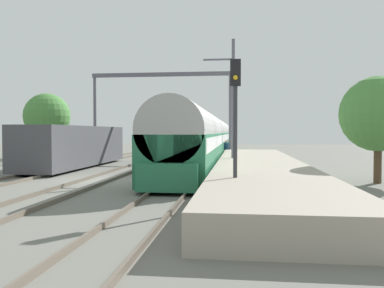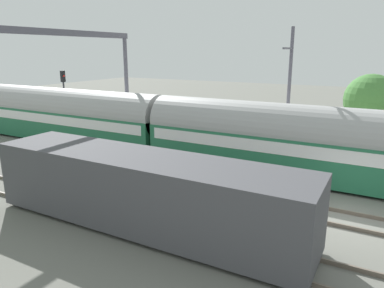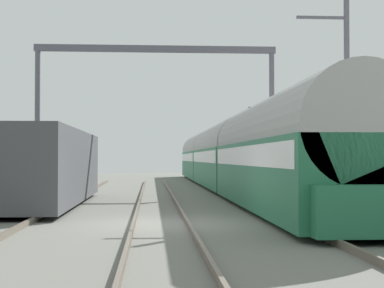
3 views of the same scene
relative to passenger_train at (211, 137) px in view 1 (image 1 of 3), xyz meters
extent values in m
plane|color=slate|center=(-4.27, -19.94, -1.97)|extent=(120.00, 120.00, 0.00)
cube|color=#675B4F|center=(-9.26, -19.94, -1.89)|extent=(0.08, 60.00, 0.16)
cube|color=#675B4F|center=(-7.82, -19.94, -1.89)|extent=(0.08, 60.00, 0.16)
cube|color=#675B4F|center=(-4.99, -19.94, -1.89)|extent=(0.08, 60.00, 0.16)
cube|color=#675B4F|center=(-3.55, -19.94, -1.89)|extent=(0.08, 60.00, 0.16)
cube|color=#675B4F|center=(-0.72, -19.94, -1.89)|extent=(0.08, 60.00, 0.16)
cube|color=#675B4F|center=(0.72, -19.94, -1.89)|extent=(0.08, 60.00, 0.16)
cube|color=#A39989|center=(3.82, -17.94, -1.52)|extent=(4.40, 28.00, 0.90)
cube|color=#236B47|center=(0.00, -16.31, -0.71)|extent=(2.90, 16.00, 2.20)
cube|color=white|center=(0.00, -16.31, -0.08)|extent=(2.93, 15.36, 0.64)
cylinder|color=#A3A3A3|center=(0.00, -16.31, 0.59)|extent=(2.84, 16.00, 2.84)
cube|color=#236B47|center=(0.00, 0.04, -0.71)|extent=(2.90, 16.00, 2.20)
cube|color=white|center=(0.00, 0.04, -0.08)|extent=(2.93, 15.36, 0.64)
cylinder|color=#A3A3A3|center=(0.00, 0.04, 0.59)|extent=(2.84, 16.00, 2.84)
cube|color=#236B47|center=(0.00, 16.39, -0.71)|extent=(2.90, 16.00, 2.20)
cube|color=white|center=(0.00, 16.39, -0.08)|extent=(2.93, 15.36, 0.64)
cylinder|color=#A3A3A3|center=(0.00, 16.39, 0.59)|extent=(2.84, 16.00, 2.84)
cube|color=#236B47|center=(0.00, -24.56, -1.26)|extent=(2.40, 0.50, 1.10)
cube|color=#47474C|center=(-8.54, -12.99, -0.46)|extent=(2.80, 13.00, 2.70)
cube|color=black|center=(-8.54, -12.99, -1.76)|extent=(2.52, 11.96, 0.10)
cylinder|color=#383838|center=(1.63, -3.80, -1.55)|extent=(0.23, 0.23, 0.85)
cube|color=#285684|center=(1.63, -3.80, -0.80)|extent=(0.46, 0.36, 0.64)
sphere|color=tan|center=(1.63, -3.80, -0.36)|extent=(0.24, 0.24, 0.24)
cylinder|color=#2D2D33|center=(2.60, -25.90, 0.04)|extent=(0.14, 0.14, 4.02)
cube|color=black|center=(2.60, -25.90, 2.50)|extent=(0.36, 0.20, 0.90)
sphere|color=yellow|center=(2.60, -26.02, 2.32)|extent=(0.16, 0.16, 0.16)
cylinder|color=#2D2D33|center=(1.92, 2.50, 0.14)|extent=(0.14, 0.14, 4.22)
cube|color=black|center=(1.92, 2.50, 2.70)|extent=(0.36, 0.20, 0.90)
sphere|color=red|center=(1.92, 2.38, 2.74)|extent=(0.16, 0.16, 0.16)
cylinder|color=#595764|center=(-10.54, -3.89, 1.78)|extent=(0.28, 0.28, 7.50)
cylinder|color=#595764|center=(2.00, -3.89, 1.78)|extent=(0.28, 0.28, 7.50)
cube|color=#595764|center=(-4.27, -3.89, 5.71)|extent=(12.94, 0.24, 0.36)
cylinder|color=#595764|center=(2.40, -15.59, 2.03)|extent=(0.20, 0.20, 8.00)
cube|color=#595764|center=(1.50, -15.59, 4.83)|extent=(1.80, 0.10, 0.10)
cylinder|color=#4C3826|center=(-15.18, -3.98, -0.80)|extent=(0.36, 0.36, 2.34)
sphere|color=#46803A|center=(-15.18, -3.98, 1.97)|extent=(4.28, 4.28, 4.28)
cylinder|color=#4C3826|center=(9.35, -19.64, -0.99)|extent=(0.36, 0.36, 1.97)
sphere|color=#46803A|center=(9.35, -19.64, 1.35)|extent=(3.61, 3.61, 3.61)
camera|label=1|loc=(2.70, -39.49, 0.49)|focal=37.09mm
camera|label=2|loc=(-18.98, -20.80, 4.71)|focal=33.81mm
camera|label=3|loc=(-4.53, -37.14, -0.16)|focal=58.13mm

